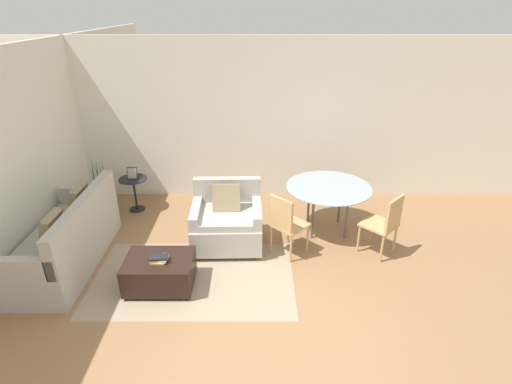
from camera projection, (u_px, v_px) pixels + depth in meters
The scene contains 15 objects.
ground_plane at pixel (270, 329), 4.31m from camera, with size 20.00×20.00×0.00m, color #936B47.
wall_back at pixel (265, 121), 6.81m from camera, with size 12.00×0.06×2.75m.
wall_left at pixel (19, 160), 5.09m from camera, with size 0.06×12.00×2.75m.
area_rug at pixel (195, 277), 5.12m from camera, with size 2.54×1.58×0.01m.
couch at pixel (69, 242), 5.29m from camera, with size 0.84×1.99×0.95m.
armchair at pixel (228, 222), 5.70m from camera, with size 0.99×0.88×0.92m.
ottoman at pixel (160, 271), 4.88m from camera, with size 0.82×0.60×0.40m.
book_stack at pixel (160, 259), 4.75m from camera, with size 0.22×0.17×0.07m.
tv_remote_primary at pixel (164, 256), 4.86m from camera, with size 0.05×0.16×0.01m.
potted_plant at pixel (104, 201), 6.65m from camera, with size 0.38×0.38×0.98m.
side_table at pixel (135, 188), 6.65m from camera, with size 0.46×0.46×0.58m.
picture_frame at pixel (133, 173), 6.54m from camera, with size 0.17×0.07×0.19m.
dining_table at pixel (329, 191), 5.93m from camera, with size 1.27×1.27×0.73m.
dining_chair_near_left at pixel (287, 222), 5.39m from camera, with size 0.59×0.59×0.90m.
dining_chair_near_right at pixel (386, 222), 5.39m from camera, with size 0.59×0.59×0.90m.
Camera 1 is at (-0.15, -3.27, 3.18)m, focal length 28.00 mm.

